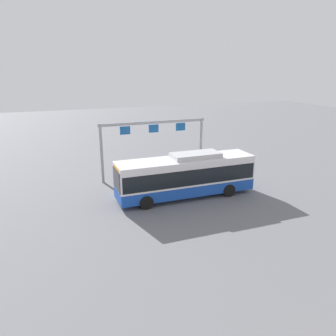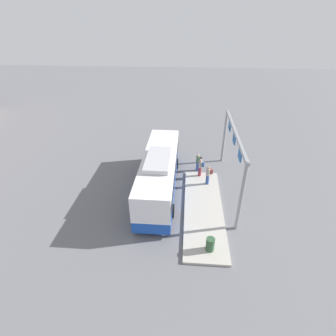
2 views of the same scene
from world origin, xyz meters
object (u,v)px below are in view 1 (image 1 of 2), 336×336
at_px(person_waiting_near, 132,178).
at_px(trash_bin, 229,168).
at_px(bus_main, 186,175).
at_px(person_waiting_mid, 157,171).
at_px(person_boarding, 145,174).

distance_m(person_waiting_near, trash_bin, 9.60).
bearing_deg(bus_main, person_waiting_near, -43.21).
height_order(bus_main, trash_bin, bus_main).
relative_size(person_waiting_near, trash_bin, 1.86).
height_order(person_waiting_mid, trash_bin, person_waiting_mid).
xyz_separation_m(person_waiting_near, trash_bin, (-9.58, -0.50, -0.28)).
relative_size(bus_main, person_waiting_near, 6.47).
bearing_deg(person_boarding, trash_bin, 99.22).
bearing_deg(bus_main, person_boarding, -56.36).
bearing_deg(person_waiting_mid, person_waiting_near, -88.59).
relative_size(person_boarding, person_waiting_near, 1.00).
distance_m(bus_main, person_waiting_near, 4.76).
relative_size(person_waiting_mid, trash_bin, 1.86).
xyz_separation_m(bus_main, trash_bin, (-6.17, -3.69, -1.20)).
bearing_deg(trash_bin, person_boarding, 2.39).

